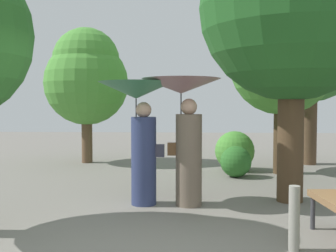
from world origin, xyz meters
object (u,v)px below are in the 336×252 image
at_px(tree_mid_right, 282,52).
at_px(path_marker_post, 294,218).
at_px(tree_mid_left, 86,76).
at_px(person_left, 139,117).
at_px(person_right, 184,116).
at_px(tree_far_back, 310,40).

bearing_deg(tree_mid_right, path_marker_post, -100.71).
bearing_deg(tree_mid_left, path_marker_post, -58.90).
xyz_separation_m(person_left, person_right, (0.72, -0.03, 0.01)).
distance_m(person_right, tree_mid_right, 4.10).
height_order(person_right, tree_far_back, tree_far_back).
bearing_deg(person_right, tree_mid_left, 32.40).
relative_size(person_right, tree_mid_left, 0.54).
bearing_deg(person_left, path_marker_post, -133.71).
relative_size(person_left, person_right, 0.98).
height_order(person_right, path_marker_post, person_right).
xyz_separation_m(person_right, path_marker_post, (1.23, -1.96, -1.06)).
bearing_deg(path_marker_post, tree_mid_right, 79.29).
height_order(tree_mid_right, tree_far_back, tree_far_back).
bearing_deg(tree_mid_right, person_left, -132.92).
relative_size(person_right, path_marker_post, 2.81).
xyz_separation_m(person_left, tree_mid_right, (2.92, 3.14, 1.40)).
relative_size(person_right, tree_mid_right, 0.47).
xyz_separation_m(person_right, tree_far_back, (3.28, 4.74, 1.92)).
xyz_separation_m(tree_mid_right, path_marker_post, (-0.97, -5.12, -2.45)).
bearing_deg(person_left, tree_mid_right, -41.15).
xyz_separation_m(person_left, tree_far_back, (4.00, 4.71, 1.93)).
relative_size(person_left, tree_far_back, 0.39).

